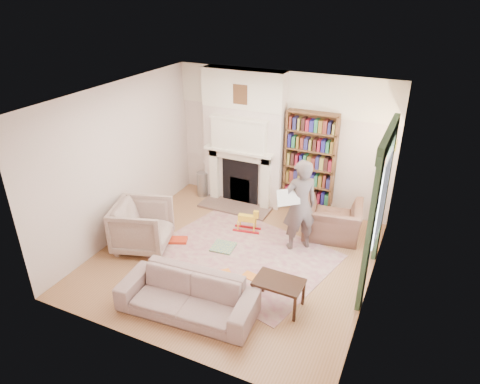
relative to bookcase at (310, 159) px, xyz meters
The scene contains 25 objects.
floor 2.51m from the bookcase, 107.05° to the right, with size 4.50×4.50×0.00m, color #906039.
ceiling 2.75m from the bookcase, 107.05° to the right, with size 4.50×4.50×0.00m, color white.
wall_back 0.70m from the bookcase, 168.69° to the left, with size 4.50×4.50×0.00m, color beige.
wall_front 4.42m from the bookcase, 98.46° to the right, with size 4.50×4.50×0.00m, color beige.
wall_left 3.60m from the bookcase, 143.83° to the right, with size 4.50×4.50×0.00m, color beige.
wall_right 2.67m from the bookcase, 52.96° to the right, with size 4.50×4.50×0.00m, color beige.
fireplace 1.42m from the bookcase, behind, with size 1.70×0.58×2.80m.
bookcase is the anchor object (origin of this frame).
window 2.36m from the bookcase, 47.34° to the right, with size 0.02×0.90×1.30m, color silver.
curtain_left 2.87m from the bookcase, 57.36° to the right, with size 0.07×0.32×2.40m, color #304B30.
curtain_right 1.86m from the bookcase, 33.35° to the right, with size 0.07×0.32×2.40m, color #304B30.
pelmet 2.60m from the bookcase, 48.16° to the right, with size 0.09×1.70×0.24m, color #304B30.
wall_sconce 1.68m from the bookcase, 24.19° to the right, with size 0.20×0.24×0.24m, color gold, non-canonical shape.
rug 2.37m from the bookcase, 105.39° to the right, with size 2.91×2.24×0.01m, color #BCB08E.
armchair_reading 1.32m from the bookcase, 47.51° to the right, with size 1.05×0.92×0.68m, color #51302B.
armchair_left 3.45m from the bookcase, 132.08° to the right, with size 0.92×0.94×0.86m, color #BEB39C.
sofa 3.79m from the bookcase, 100.40° to the right, with size 1.98×0.77×0.58m, color #A8988B.
man_reading 1.42m from the bookcase, 79.75° to the right, with size 0.62×0.40×1.69m, color #4F423F.
newspaper 1.57m from the bookcase, 86.48° to the right, with size 0.40×0.02×0.28m, color silver.
coffee_table 3.15m from the bookcase, 80.95° to the right, with size 0.70×0.45×0.45m, color black, non-canonical shape.
paraffin_heater 2.50m from the bookcase, behind, with size 0.24×0.24×0.55m, color #929498.
rocking_horse 1.75m from the bookcase, 123.04° to the right, with size 0.52×0.21×0.45m, color yellow, non-canonical shape.
board_game 2.46m from the bookcase, 115.72° to the right, with size 0.39×0.39×0.03m, color gold.
game_box_lid 3.00m from the bookcase, 130.16° to the right, with size 0.33×0.22×0.05m, color red.
comic_annuals 2.84m from the bookcase, 98.55° to the right, with size 0.71×0.38×0.02m.
Camera 1 is at (2.68, -5.53, 4.31)m, focal length 32.00 mm.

